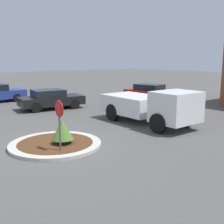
{
  "coord_description": "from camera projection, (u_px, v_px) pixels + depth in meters",
  "views": [
    {
      "loc": [
        10.03,
        -5.15,
        3.55
      ],
      "look_at": [
        0.27,
        2.76,
        1.12
      ],
      "focal_mm": 45.0,
      "sensor_mm": 36.0,
      "label": 1
    }
  ],
  "objects": [
    {
      "name": "stop_sign",
      "position": [
        59.0,
        118.0,
        10.33
      ],
      "size": [
        0.61,
        0.07,
        2.03
      ],
      "color": "#4C4C51",
      "rests_on": "ground_plane"
    },
    {
      "name": "island_shrub",
      "position": [
        62.0,
        130.0,
        11.27
      ],
      "size": [
        0.88,
        0.88,
        0.97
      ],
      "color": "brown",
      "rests_on": "traffic_island"
    },
    {
      "name": "parked_sedan_red",
      "position": [
        151.0,
        93.0,
        23.23
      ],
      "size": [
        4.82,
        2.48,
        1.4
      ],
      "rotation": [
        0.0,
        0.0,
        0.17
      ],
      "color": "#B21919",
      "rests_on": "ground_plane"
    },
    {
      "name": "parked_sedan_black",
      "position": [
        51.0,
        99.0,
        19.66
      ],
      "size": [
        2.51,
        4.61,
        1.37
      ],
      "rotation": [
        0.0,
        0.0,
        1.43
      ],
      "color": "black",
      "rests_on": "ground_plane"
    },
    {
      "name": "traffic_island",
      "position": [
        56.0,
        144.0,
        11.49
      ],
      "size": [
        3.74,
        3.74,
        0.14
      ],
      "color": "#BCB7AD",
      "rests_on": "ground_plane"
    },
    {
      "name": "ground_plane",
      "position": [
        56.0,
        146.0,
        11.5
      ],
      "size": [
        120.0,
        120.0,
        0.0
      ],
      "primitive_type": "plane",
      "color": "#514F4C"
    },
    {
      "name": "utility_truck",
      "position": [
        150.0,
        106.0,
        15.08
      ],
      "size": [
        5.68,
        2.41,
        1.94
      ],
      "rotation": [
        0.0,
        0.0,
        -0.01
      ],
      "color": "white",
      "rests_on": "ground_plane"
    }
  ]
}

